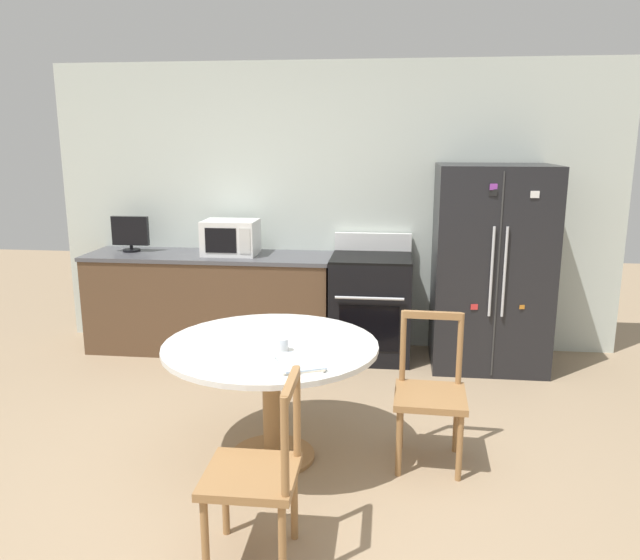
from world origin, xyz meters
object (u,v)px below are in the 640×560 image
Objects in this scene: microwave at (231,237)px; countertop_tv at (130,233)px; oven_range at (371,306)px; dining_chair_right at (430,394)px; dining_chair_near at (257,475)px; candle_glass at (282,346)px; refrigerator at (490,267)px.

microwave is 1.40× the size of countertop_tv.
dining_chair_right is at bearing -76.87° from oven_range.
dining_chair_near is at bearing 53.04° from dining_chair_right.
candle_glass is (-0.03, 0.82, 0.34)m from dining_chair_near.
oven_range is at bearing -1.80° from microwave.
refrigerator is at bearing -106.01° from dining_chair_right.
countertop_tv reaches higher than oven_range.
candle_glass is (-0.86, -0.20, 0.34)m from dining_chair_right.
oven_range is 2.11m from candle_glass.
microwave reaches higher than candle_glass.
oven_range reaches higher than dining_chair_right.
countertop_tv reaches higher than candle_glass.
dining_chair_near is at bearing -97.99° from oven_range.
countertop_tv is at bearing 177.53° from refrigerator.
dining_chair_right is (0.43, -1.84, -0.03)m from oven_range.
microwave is 0.53× the size of dining_chair_near.
candle_glass is at bearing -68.06° from microwave.
countertop_tv reaches higher than microwave.
oven_range is 2.26× the size of microwave.
candle_glass is (-1.44, -1.98, -0.09)m from refrigerator.
refrigerator is 5.02× the size of countertop_tv.
countertop_tv is 3.52m from dining_chair_near.
refrigerator reaches higher than dining_chair_near.
oven_range is 1.40m from microwave.
candle_glass is (-0.43, -2.04, 0.30)m from oven_range.
refrigerator is 1.90× the size of dining_chair_near.
dining_chair_near is at bearing -73.34° from microwave.
countertop_tv is (-3.24, 0.14, 0.22)m from refrigerator.
countertop_tv is 4.32× the size of candle_glass.
countertop_tv is at bearing 130.31° from candle_glass.
countertop_tv reaches higher than dining_chair_near.
refrigerator reaches higher than candle_glass.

